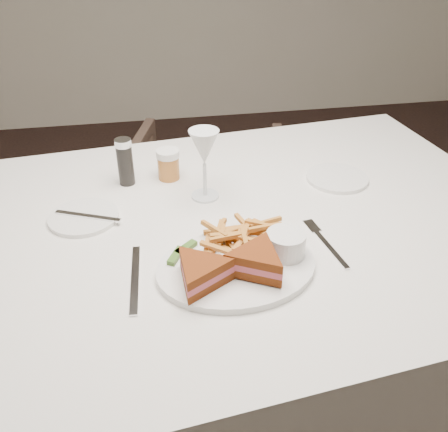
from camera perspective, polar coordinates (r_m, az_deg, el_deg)
name	(u,v)px	position (r m, az deg, el deg)	size (l,w,h in m)	color
ground	(336,394)	(1.78, 12.65, -19.26)	(5.00, 5.00, 0.00)	black
table	(221,339)	(1.38, -0.37, -13.87)	(1.46, 0.97, 0.75)	silver
chair_far	(205,200)	(2.08, -2.21, 1.82)	(0.60, 0.57, 0.62)	#4C392E
table_setting	(223,227)	(1.05, -0.14, -1.29)	(0.80, 0.58, 0.18)	white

